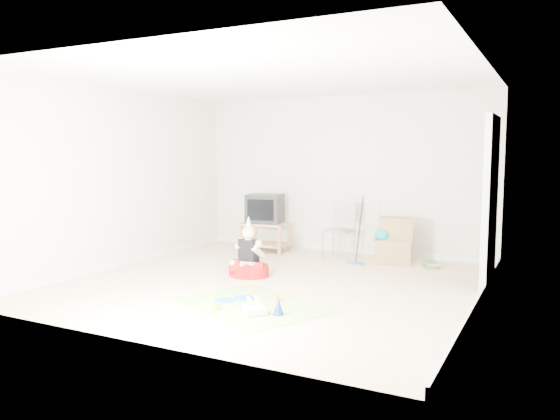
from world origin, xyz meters
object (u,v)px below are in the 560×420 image
at_px(crt_tv, 265,209).
at_px(folding_chair, 339,230).
at_px(seated_woman, 249,263).
at_px(tv_stand, 265,235).
at_px(birthday_cake, 254,310).
at_px(cardboard_boxes, 393,241).

height_order(crt_tv, folding_chair, crt_tv).
relative_size(folding_chair, seated_woman, 1.11).
bearing_deg(tv_stand, birthday_cake, -63.25).
bearing_deg(crt_tv, seated_woman, -77.98).
height_order(tv_stand, folding_chair, folding_chair).
xyz_separation_m(folding_chair, cardboard_boxes, (0.87, 0.03, -0.11)).
bearing_deg(birthday_cake, crt_tv, 116.75).
height_order(crt_tv, birthday_cake, crt_tv).
distance_m(crt_tv, folding_chair, 1.36).
relative_size(crt_tv, cardboard_boxes, 0.82).
distance_m(folding_chair, birthday_cake, 3.28).
bearing_deg(seated_woman, crt_tv, 111.85).
bearing_deg(cardboard_boxes, tv_stand, -179.24).
bearing_deg(birthday_cake, seated_woman, 122.03).
relative_size(cardboard_boxes, seated_woman, 0.84).
xyz_separation_m(crt_tv, cardboard_boxes, (2.20, 0.03, -0.39)).
bearing_deg(crt_tv, tv_stand, 80.18).
bearing_deg(birthday_cake, folding_chair, 95.41).
distance_m(seated_woman, birthday_cake, 1.76).
bearing_deg(folding_chair, seated_woman, -109.63).
bearing_deg(birthday_cake, cardboard_boxes, 80.18).
distance_m(tv_stand, seated_woman, 1.89).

